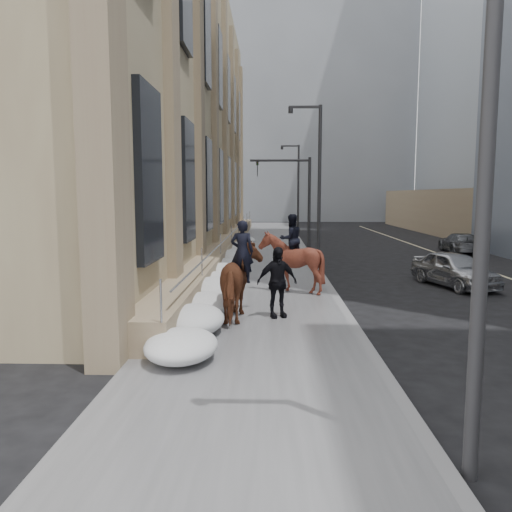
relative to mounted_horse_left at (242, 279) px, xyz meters
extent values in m
plane|color=black|center=(0.36, -1.51, -1.21)|extent=(140.00, 140.00, 0.00)
cube|color=#545456|center=(0.36, 8.49, -1.15)|extent=(5.00, 80.00, 0.12)
cube|color=slate|center=(2.98, 8.49, -1.15)|extent=(0.24, 80.00, 0.12)
cube|color=#BFB78C|center=(10.86, 8.49, -1.20)|extent=(0.15, 70.00, 0.01)
cube|color=#938160|center=(-4.94, 18.49, 7.79)|extent=(5.00, 44.00, 18.00)
cube|color=#867057|center=(-1.89, 18.49, -0.76)|extent=(1.10, 44.00, 0.90)
cylinder|color=silver|center=(-1.44, 18.49, 0.14)|extent=(0.06, 42.00, 0.06)
cube|color=#867057|center=(-2.49, 8.49, 6.89)|extent=(0.70, 1.20, 16.20)
cube|color=black|center=(-2.34, 11.49, 2.79)|extent=(0.20, 2.20, 4.50)
cube|color=slate|center=(4.36, 58.49, 12.79)|extent=(30.00, 12.00, 28.00)
cube|color=gray|center=(-5.64, 70.49, 8.79)|extent=(24.00, 12.00, 20.00)
cylinder|color=#2D2D30|center=(3.26, -7.51, 2.79)|extent=(0.18, 0.18, 8.00)
cylinder|color=#2D2D30|center=(3.26, 12.49, 2.79)|extent=(0.18, 0.18, 8.00)
cube|color=#2D2D30|center=(2.46, 12.49, 6.69)|extent=(1.60, 0.15, 0.12)
cylinder|color=#2D2D30|center=(1.76, 12.49, 6.54)|extent=(0.24, 0.24, 0.30)
cylinder|color=#2D2D30|center=(3.26, 32.49, 2.79)|extent=(0.18, 0.18, 8.00)
cube|color=#2D2D30|center=(2.46, 32.49, 6.69)|extent=(1.60, 0.15, 0.12)
cylinder|color=#2D2D30|center=(1.76, 32.49, 6.54)|extent=(0.24, 0.24, 0.30)
cylinder|color=#2D2D30|center=(3.36, 20.49, 1.79)|extent=(0.20, 0.20, 6.00)
cylinder|color=#2D2D30|center=(1.36, 20.49, 4.59)|extent=(4.00, 0.16, 0.16)
imported|color=black|center=(-0.14, 20.49, 4.09)|extent=(0.18, 0.22, 1.10)
ellipsoid|color=white|center=(-1.09, -1.51, -0.75)|extent=(1.50, 2.10, 0.68)
ellipsoid|color=white|center=(-1.04, 2.49, -0.73)|extent=(1.60, 2.20, 0.72)
ellipsoid|color=white|center=(-1.14, 6.49, -0.77)|extent=(1.40, 2.00, 0.64)
ellipsoid|color=white|center=(-0.99, 10.49, -0.71)|extent=(1.70, 2.30, 0.76)
ellipsoid|color=white|center=(-1.09, 14.49, -0.76)|extent=(1.50, 2.10, 0.66)
imported|color=#4F2917|center=(0.00, -0.01, -0.06)|extent=(1.12, 2.44, 2.06)
imported|color=black|center=(0.00, 0.14, 0.74)|extent=(0.63, 0.41, 1.72)
imported|color=#4C2015|center=(1.48, 3.76, -0.03)|extent=(2.35, 2.46, 2.12)
imported|color=black|center=(1.48, 3.91, 0.77)|extent=(1.03, 0.94, 1.72)
imported|color=black|center=(0.96, 0.18, -0.11)|extent=(1.24, 0.83, 1.96)
imported|color=#A2A4A9|center=(7.79, 5.66, -0.53)|extent=(2.66, 4.29, 1.36)
imported|color=#57595E|center=(12.29, 17.19, -0.60)|extent=(1.91, 4.25, 1.21)
camera|label=1|loc=(0.79, -13.38, 2.27)|focal=35.00mm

